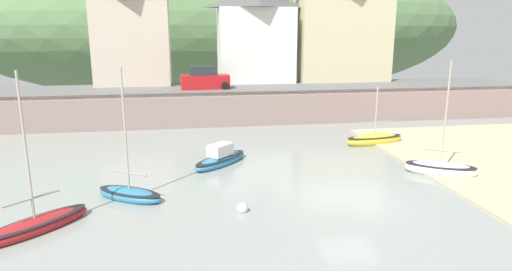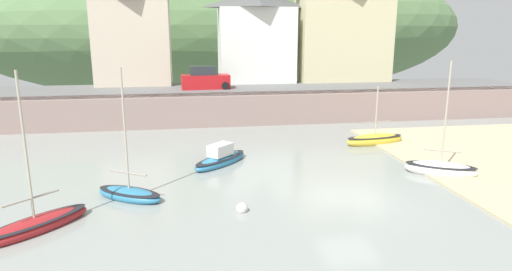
# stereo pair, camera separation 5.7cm
# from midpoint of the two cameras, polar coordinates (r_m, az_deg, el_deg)

# --- Properties ---
(quay_seawall) EXTENTS (48.00, 9.40, 2.40)m
(quay_seawall) POSITION_cam_midpoint_polar(r_m,az_deg,el_deg) (35.84, 2.26, 4.00)
(quay_seawall) COLOR gray
(quay_seawall) RESTS_ON ground
(hillside_backdrop) EXTENTS (80.00, 44.00, 22.71)m
(hillside_backdrop) POSITION_cam_midpoint_polar(r_m,az_deg,el_deg) (72.54, -5.23, 13.95)
(hillside_backdrop) COLOR #587A4B
(hillside_backdrop) RESTS_ON ground
(waterfront_building_left) EXTENTS (6.99, 5.02, 10.59)m
(waterfront_building_left) POSITION_cam_midpoint_polar(r_m,az_deg,el_deg) (42.61, -15.83, 13.72)
(waterfront_building_left) COLOR beige
(waterfront_building_left) RESTS_ON ground
(waterfront_building_centre) EXTENTS (7.43, 4.37, 8.61)m
(waterfront_building_centre) POSITION_cam_midpoint_polar(r_m,az_deg,el_deg) (42.92, 0.08, 12.84)
(waterfront_building_centre) COLOR white
(waterfront_building_centre) RESTS_ON ground
(waterfront_building_right) EXTENTS (9.20, 4.74, 11.35)m
(waterfront_building_right) POSITION_cam_midpoint_polar(r_m,az_deg,el_deg) (45.13, 11.36, 14.39)
(waterfront_building_right) COLOR beige
(waterfront_building_right) RESTS_ON ground
(sailboat_white_hull) EXTENTS (4.22, 1.77, 4.01)m
(sailboat_white_hull) POSITION_cam_midpoint_polar(r_m,az_deg,el_deg) (29.75, 15.28, -0.53)
(sailboat_white_hull) COLOR gold
(sailboat_white_hull) RESTS_ON ground
(sailboat_nearest_shore) EXTENTS (3.66, 3.72, 1.31)m
(sailboat_nearest_shore) POSITION_cam_midpoint_polar(r_m,az_deg,el_deg) (24.41, -4.57, -3.04)
(sailboat_nearest_shore) COLOR teal
(sailboat_nearest_shore) RESTS_ON ground
(dinghy_open_wooden) EXTENTS (3.37, 2.74, 5.92)m
(dinghy_open_wooden) POSITION_cam_midpoint_polar(r_m,az_deg,el_deg) (20.25, -16.12, -7.27)
(dinghy_open_wooden) COLOR teal
(dinghy_open_wooden) RESTS_ON ground
(sailboat_far_left) EXTENTS (3.80, 3.81, 6.09)m
(sailboat_far_left) POSITION_cam_midpoint_polar(r_m,az_deg,el_deg) (18.43, -26.80, -10.32)
(sailboat_far_left) COLOR maroon
(sailboat_far_left) RESTS_ON ground
(sailboat_tall_mast) EXTENTS (3.73, 2.89, 6.04)m
(sailboat_tall_mast) POSITION_cam_midpoint_polar(r_m,az_deg,el_deg) (24.60, 23.00, -4.01)
(sailboat_tall_mast) COLOR silver
(sailboat_tall_mast) RESTS_ON ground
(parked_car_near_slipway) EXTENTS (4.21, 1.98, 1.95)m
(parked_car_near_slipway) POSITION_cam_midpoint_polar(r_m,az_deg,el_deg) (38.10, -6.66, 7.29)
(parked_car_near_slipway) COLOR red
(parked_car_near_slipway) RESTS_ON ground
(mooring_buoy) EXTENTS (0.48, 0.48, 0.48)m
(mooring_buoy) POSITION_cam_midpoint_polar(r_m,az_deg,el_deg) (18.18, -1.75, -9.47)
(mooring_buoy) COLOR silver
(mooring_buoy) RESTS_ON ground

